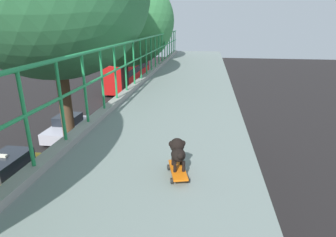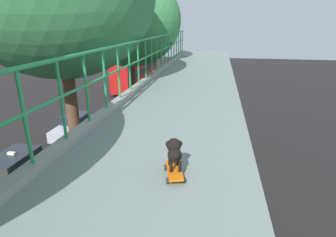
# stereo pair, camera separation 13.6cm
# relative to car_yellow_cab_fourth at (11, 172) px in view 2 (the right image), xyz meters

# --- Properties ---
(overpass_deck) EXTENTS (2.69, 30.48, 0.50)m
(overpass_deck) POSITION_rel_car_yellow_cab_fourth_xyz_m (8.43, -7.58, 4.67)
(overpass_deck) COLOR slate
(overpass_deck) RESTS_ON bridge_pier
(green_railing) EXTENTS (0.20, 28.95, 1.25)m
(green_railing) POSITION_rel_car_yellow_cab_fourth_xyz_m (7.14, -7.58, 5.21)
(green_railing) COLOR gray
(green_railing) RESTS_ON overpass_deck
(car_yellow_cab_fourth) EXTENTS (1.79, 4.38, 1.63)m
(car_yellow_cab_fourth) POSITION_rel_car_yellow_cab_fourth_xyz_m (0.00, 0.00, 0.00)
(car_yellow_cab_fourth) COLOR yellow
(car_yellow_cab_fourth) RESTS_ON ground
(car_green_fifth) EXTENTS (1.95, 4.48, 1.44)m
(car_green_fifth) POSITION_rel_car_yellow_cab_fourth_xyz_m (3.25, 3.04, -0.05)
(car_green_fifth) COLOR #1D6734
(car_green_fifth) RESTS_ON ground
(car_silver_sixth) EXTENTS (1.76, 3.91, 1.46)m
(car_silver_sixth) POSITION_rel_car_yellow_cab_fourth_xyz_m (-0.10, 6.23, -0.06)
(car_silver_sixth) COLOR #B5B3C0
(car_silver_sixth) RESTS_ON ground
(city_bus) EXTENTS (2.78, 11.07, 3.21)m
(city_bus) POSITION_rel_car_yellow_cab_fourth_xyz_m (-0.24, 21.82, 1.09)
(city_bus) COLOR #B71412
(city_bus) RESTS_ON ground
(roadside_tree_far) EXTENTS (4.87, 4.87, 9.52)m
(roadside_tree_far) POSITION_rel_car_yellow_cab_fourth_xyz_m (5.02, 3.32, 6.63)
(roadside_tree_far) COLOR #4E342F
(roadside_tree_far) RESTS_ON ground
(toy_skateboard) EXTENTS (0.29, 0.49, 0.09)m
(toy_skateboard) POSITION_rel_car_yellow_cab_fourth_xyz_m (8.81, -7.01, 4.99)
(toy_skateboard) COLOR orange
(toy_skateboard) RESTS_ON overpass_deck
(small_dog) EXTENTS (0.23, 0.36, 0.33)m
(small_dog) POSITION_rel_car_yellow_cab_fourth_xyz_m (8.79, -6.95, 5.21)
(small_dog) COLOR black
(small_dog) RESTS_ON toy_skateboard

